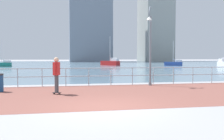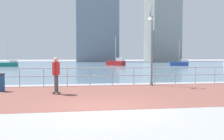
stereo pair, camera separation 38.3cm
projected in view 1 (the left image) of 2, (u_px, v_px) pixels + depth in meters
ground at (74, 66)px, 48.16m from camera, size 220.00×220.00×0.00m
brick_paving at (96, 94)px, 11.82m from camera, size 28.00×7.34×0.01m
harbor_water at (72, 64)px, 59.62m from camera, size 180.00×88.00×0.00m
waterfront_railing at (89, 73)px, 15.38m from camera, size 25.25×0.06×1.12m
lamppost at (150, 42)px, 15.21m from camera, size 0.53×0.76×4.89m
skateboarder at (56, 72)px, 11.75m from camera, size 0.41×0.55×1.77m
sailboat_blue at (174, 63)px, 50.22m from camera, size 3.72×2.26×5.00m
sailboat_teal at (111, 63)px, 51.56m from camera, size 3.75×4.17×6.04m
sailboat_yellow at (2, 64)px, 45.40m from camera, size 3.52×1.45×4.81m
tower_concrete at (155, 28)px, 100.13m from camera, size 10.97×14.24×28.67m
tower_slate at (89, 10)px, 91.95m from camera, size 14.82×16.24×39.80m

